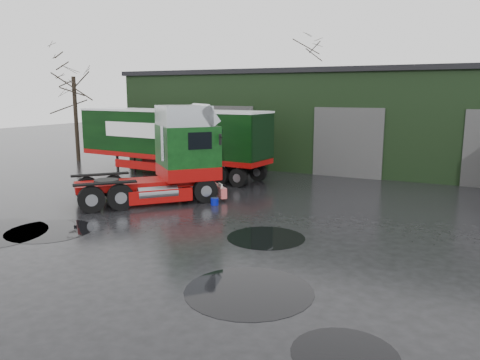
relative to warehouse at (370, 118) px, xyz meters
name	(u,v)px	position (x,y,z in m)	size (l,w,h in m)	color
ground	(185,238)	(-2.00, -20.00, -3.16)	(100.00, 100.00, 0.00)	black
warehouse	(370,118)	(0.00, 0.00, 0.00)	(32.40, 12.40, 6.30)	black
hero_tractor	(145,154)	(-6.50, -16.30, -1.00)	(2.95, 6.96, 4.32)	#0B350F
trailer_left	(171,142)	(-9.50, -10.00, -1.20)	(2.57, 12.57, 3.91)	silver
wash_bucket	(215,201)	(-3.44, -15.46, -3.00)	(0.34, 0.34, 0.32)	#060F93
tree_left	(75,101)	(-19.00, -8.00, 1.09)	(4.40, 4.40, 8.50)	black
tree_back_a	(306,94)	(-8.00, 10.00, 1.59)	(4.40, 4.40, 9.50)	black
puddle_0	(50,231)	(-6.76, -21.47, -3.15)	(3.01, 3.01, 0.01)	black
puddle_1	(266,238)	(0.44, -18.78, -3.15)	(2.65, 2.65, 0.01)	black
puddle_3	(345,354)	(4.61, -24.71, -3.15)	(2.04, 2.04, 0.01)	black
puddle_4	(249,291)	(1.79, -22.96, -3.15)	(3.23, 3.23, 0.01)	black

